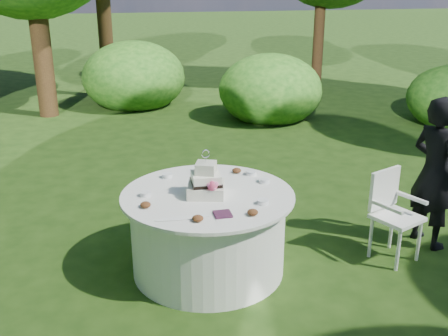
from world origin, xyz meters
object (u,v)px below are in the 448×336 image
Objects in this scene: table at (208,232)px; chair at (392,208)px; napkins at (223,214)px; guest at (435,173)px; cake at (206,183)px.

table is 1.78m from chair.
chair is (1.74, 0.32, -0.26)m from napkins.
table is (-0.03, 0.48, -0.39)m from napkins.
guest is at bearing 0.16° from table.
chair is (1.78, -0.12, -0.37)m from cake.
cake is at bearing 96.01° from napkins.
cake is (-0.02, -0.03, 0.50)m from table.
table is (-2.30, -0.01, -0.38)m from guest.
napkins is at bearing -169.46° from chair.
napkins is 2.32m from guest.
napkins is at bearing -86.56° from table.
napkins is at bearing -83.99° from cake.
chair is at bearing 92.08° from guest.
chair is at bearing 10.54° from napkins.
chair is (1.76, -0.15, 0.13)m from table.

